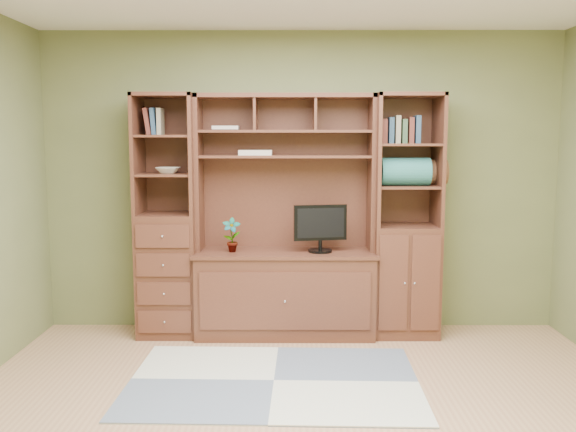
{
  "coord_description": "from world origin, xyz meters",
  "views": [
    {
      "loc": [
        -0.1,
        -3.36,
        1.68
      ],
      "look_at": [
        -0.11,
        1.2,
        1.1
      ],
      "focal_mm": 38.0,
      "sensor_mm": 36.0,
      "label": 1
    }
  ],
  "objects_px": {
    "center_hutch": "(285,217)",
    "left_tower": "(168,216)",
    "right_tower": "(406,216)",
    "monitor": "(320,220)"
  },
  "relations": [
    {
      "from": "center_hutch",
      "to": "left_tower",
      "type": "relative_size",
      "value": 1.0
    },
    {
      "from": "right_tower",
      "to": "center_hutch",
      "type": "bearing_deg",
      "value": -177.77
    },
    {
      "from": "monitor",
      "to": "left_tower",
      "type": "bearing_deg",
      "value": 166.69
    },
    {
      "from": "left_tower",
      "to": "monitor",
      "type": "relative_size",
      "value": 3.73
    },
    {
      "from": "center_hutch",
      "to": "right_tower",
      "type": "bearing_deg",
      "value": 2.23
    },
    {
      "from": "center_hutch",
      "to": "monitor",
      "type": "height_order",
      "value": "center_hutch"
    },
    {
      "from": "monitor",
      "to": "center_hutch",
      "type": "bearing_deg",
      "value": 163.26
    },
    {
      "from": "center_hutch",
      "to": "left_tower",
      "type": "height_order",
      "value": "same"
    },
    {
      "from": "center_hutch",
      "to": "right_tower",
      "type": "xyz_separation_m",
      "value": [
        1.02,
        0.04,
        0.0
      ]
    },
    {
      "from": "left_tower",
      "to": "right_tower",
      "type": "height_order",
      "value": "same"
    }
  ]
}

